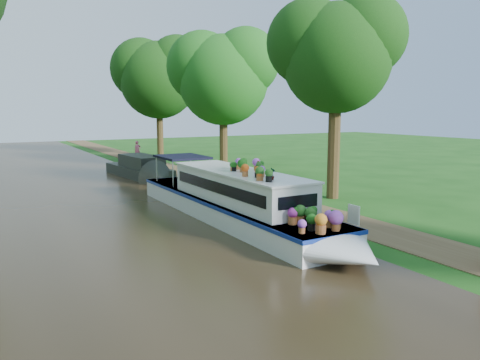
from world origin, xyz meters
name	(u,v)px	position (x,y,z in m)	size (l,w,h in m)	color
ground	(307,221)	(0.00, 0.00, 0.00)	(100.00, 100.00, 0.00)	#144411
canal_water	(148,244)	(-6.00, 0.00, 0.01)	(10.00, 100.00, 0.02)	black
towpath	(332,217)	(1.20, 0.00, 0.01)	(2.20, 100.00, 0.03)	brown
plant_boat	(239,199)	(-2.25, 1.02, 0.85)	(2.29, 13.52, 2.25)	silver
tree_near_overhang	(335,50)	(3.79, 3.06, 6.60)	(5.52, 5.28, 8.99)	#332511
tree_near_mid	(222,73)	(4.48, 15.08, 6.44)	(6.90, 6.60, 9.40)	#332511
tree_near_far	(158,74)	(3.98, 26.09, 7.05)	(7.59, 7.26, 10.30)	#332511
second_boat	(141,169)	(-1.75, 13.69, 0.54)	(2.47, 6.94, 1.32)	black
pedestrian_pink	(138,150)	(1.02, 23.09, 0.79)	(0.55, 0.36, 1.52)	#C45098
verge_plant	(274,211)	(-0.60, 1.27, 0.19)	(0.34, 0.30, 0.38)	#2E5E1C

